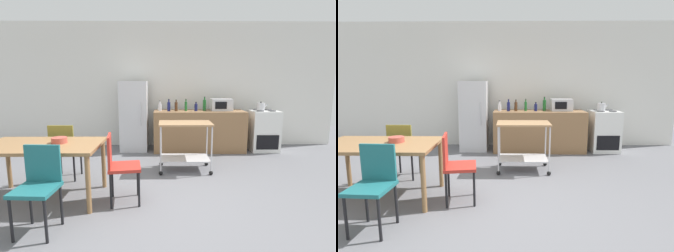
% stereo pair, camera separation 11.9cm
% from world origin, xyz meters
% --- Properties ---
extents(ground_plane, '(12.00, 12.00, 0.00)m').
position_xyz_m(ground_plane, '(0.00, 0.00, 0.00)').
color(ground_plane, slate).
extents(back_wall, '(8.40, 0.12, 2.90)m').
position_xyz_m(back_wall, '(0.00, 3.20, 1.45)').
color(back_wall, silver).
rests_on(back_wall, ground_plane).
extents(kitchen_counter, '(2.00, 0.64, 0.90)m').
position_xyz_m(kitchen_counter, '(0.90, 2.60, 0.45)').
color(kitchen_counter, olive).
rests_on(kitchen_counter, ground_plane).
extents(dining_table, '(1.50, 0.90, 0.75)m').
position_xyz_m(dining_table, '(-1.45, 0.14, 0.67)').
color(dining_table, olive).
rests_on(dining_table, ground_plane).
extents(chair_olive, '(0.40, 0.40, 0.89)m').
position_xyz_m(chair_olive, '(-1.44, 0.86, 0.52)').
color(chair_olive, olive).
rests_on(chair_olive, ground_plane).
extents(chair_teal, '(0.42, 0.42, 0.89)m').
position_xyz_m(chair_teal, '(-1.16, -0.59, 0.52)').
color(chair_teal, '#1E666B').
rests_on(chair_teal, ground_plane).
extents(chair_red, '(0.45, 0.45, 0.89)m').
position_xyz_m(chair_red, '(-0.44, 0.04, 0.52)').
color(chair_red, '#B72D23').
rests_on(chair_red, ground_plane).
extents(stove_oven, '(0.60, 0.61, 0.92)m').
position_xyz_m(stove_oven, '(2.35, 2.62, 0.45)').
color(stove_oven, white).
rests_on(stove_oven, ground_plane).
extents(refrigerator, '(0.60, 0.63, 1.55)m').
position_xyz_m(refrigerator, '(-0.55, 2.70, 0.78)').
color(refrigerator, silver).
rests_on(refrigerator, ground_plane).
extents(kitchen_cart, '(0.91, 0.57, 0.85)m').
position_xyz_m(kitchen_cart, '(0.49, 1.27, 0.57)').
color(kitchen_cart, '#A37A51').
rests_on(kitchen_cart, ground_plane).
extents(bottle_soy_sauce, '(0.08, 0.08, 0.23)m').
position_xyz_m(bottle_soy_sauce, '(0.03, 2.60, 0.99)').
color(bottle_soy_sauce, silver).
rests_on(bottle_soy_sauce, kitchen_counter).
extents(bottle_olive_oil, '(0.07, 0.07, 0.27)m').
position_xyz_m(bottle_olive_oil, '(0.22, 2.54, 1.01)').
color(bottle_olive_oil, navy).
rests_on(bottle_olive_oil, kitchen_counter).
extents(bottle_vinegar, '(0.07, 0.07, 0.25)m').
position_xyz_m(bottle_vinegar, '(0.39, 2.55, 1.00)').
color(bottle_vinegar, '#4C2D19').
rests_on(bottle_vinegar, kitchen_counter).
extents(bottle_sesame_oil, '(0.06, 0.06, 0.26)m').
position_xyz_m(bottle_sesame_oil, '(0.60, 2.59, 1.01)').
color(bottle_sesame_oil, '#1E6628').
rests_on(bottle_sesame_oil, kitchen_counter).
extents(bottle_sparkling_water, '(0.07, 0.07, 0.20)m').
position_xyz_m(bottle_sparkling_water, '(0.82, 2.56, 0.98)').
color(bottle_sparkling_water, navy).
rests_on(bottle_sparkling_water, kitchen_counter).
extents(bottle_wine, '(0.07, 0.07, 0.31)m').
position_xyz_m(bottle_wine, '(1.02, 2.66, 1.03)').
color(bottle_wine, '#1E6628').
rests_on(bottle_wine, kitchen_counter).
extents(microwave, '(0.46, 0.35, 0.26)m').
position_xyz_m(microwave, '(1.39, 2.67, 1.03)').
color(microwave, silver).
rests_on(microwave, kitchen_counter).
extents(fruit_bowl, '(0.20, 0.20, 0.07)m').
position_xyz_m(fruit_bowl, '(-1.24, 0.20, 0.79)').
color(fruit_bowl, '#B24C3F').
rests_on(fruit_bowl, dining_table).
extents(kettle, '(0.24, 0.17, 0.19)m').
position_xyz_m(kettle, '(2.23, 2.52, 1.00)').
color(kettle, silver).
rests_on(kettle, stove_oven).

